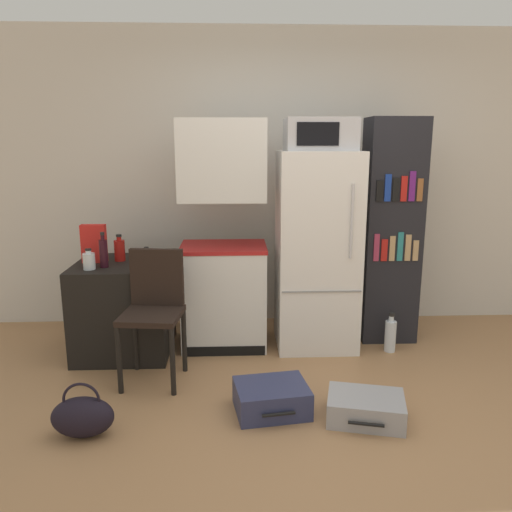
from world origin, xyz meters
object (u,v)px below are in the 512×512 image
bottle_ketchup_red (120,250)px  suitcase_small_flat (366,408)px  bottle_clear_short (89,261)px  bookshelf (390,232)px  microwave (320,134)px  bottle_wine_dark (104,253)px  side_table (124,307)px  refrigerator (317,251)px  bottle_milk_white (147,258)px  handbag (83,416)px  kitchen_hutch (223,245)px  water_bottle_front (390,335)px  chair (154,302)px  cereal_box (94,244)px  suitcase_large_flat (272,398)px

bottle_ketchup_red → suitcase_small_flat: (1.71, -1.20, -0.75)m
bottle_clear_short → bookshelf: bearing=9.6°
bottle_clear_short → suitcase_small_flat: 2.21m
microwave → bottle_wine_dark: bearing=-172.4°
side_table → refrigerator: size_ratio=0.46×
refrigerator → bottle_milk_white: 1.35m
bottle_wine_dark → bookshelf: bearing=8.5°
bottle_ketchup_red → side_table: bearing=-69.1°
refrigerator → handbag: (-1.55, -1.31, -0.68)m
kitchen_hutch → water_bottle_front: (1.35, -0.22, -0.71)m
bottle_milk_white → handbag: bottle_milk_white is taller
refrigerator → chair: (-1.24, -0.56, -0.24)m
refrigerator → bottle_clear_short: refrigerator is taller
kitchen_hutch → cereal_box: kitchen_hutch is taller
bookshelf → handbag: bookshelf is taller
bookshelf → bottle_clear_short: size_ratio=11.90×
cereal_box → chair: (0.53, -0.50, -0.33)m
side_table → chair: chair is taller
side_table → refrigerator: (1.56, 0.08, 0.43)m
bottle_clear_short → suitcase_small_flat: bottle_clear_short is taller
bookshelf → chair: 2.03m
water_bottle_front → suitcase_small_flat: bearing=-114.6°
side_table → water_bottle_front: size_ratio=2.25×
microwave → bottle_wine_dark: (-1.66, -0.22, -0.87)m
bottle_milk_white → microwave: bearing=8.2°
bottle_ketchup_red → bottle_milk_white: size_ratio=1.44×
refrigerator → suitcase_large_flat: 1.37m
bottle_milk_white → chair: chair is taller
side_table → suitcase_small_flat: size_ratio=1.42×
side_table → cereal_box: size_ratio=2.47×
side_table → bottle_ketchup_red: (-0.03, 0.07, 0.46)m
kitchen_hutch → bottle_milk_white: size_ratio=12.43×
cereal_box → chair: size_ratio=0.32×
kitchen_hutch → cereal_box: (-1.01, -0.08, 0.04)m
side_table → suitcase_small_flat: side_table is taller
kitchen_hutch → handbag: (-0.79, -1.34, -0.73)m
bookshelf → bottle_milk_white: bookshelf is taller
chair → bottle_milk_white: bearing=112.4°
cereal_box → handbag: 1.49m
kitchen_hutch → bottle_milk_white: 0.62m
bottle_milk_white → bottle_clear_short: bearing=-167.5°
microwave → suitcase_large_flat: size_ratio=1.09×
side_table → microwave: 2.07m
microwave → suitcase_large_flat: 2.01m
refrigerator → bookshelf: bearing=10.6°
bottle_wine_dark → refrigerator: bearing=7.7°
microwave → bottle_ketchup_red: bearing=-179.6°
cereal_box → suitcase_small_flat: cereal_box is taller
bookshelf → bottle_milk_white: bearing=-171.0°
bottle_ketchup_red → bookshelf: bearing=3.4°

